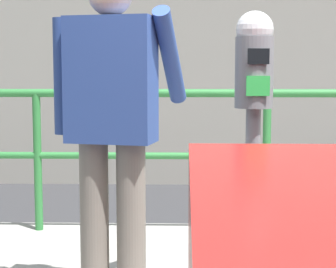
% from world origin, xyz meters
% --- Properties ---
extents(parking_meter, '(0.18, 0.19, 1.48)m').
position_xyz_m(parking_meter, '(-0.29, 0.55, 1.23)').
color(parking_meter, slate).
rests_on(parking_meter, sidewalk_curb).
extents(pedestrian_at_meter, '(0.69, 0.51, 1.70)m').
position_xyz_m(pedestrian_at_meter, '(-0.98, 0.77, 1.12)').
color(pedestrian_at_meter, slate).
rests_on(pedestrian_at_meter, sidewalk_curb).
extents(background_railing, '(24.06, 0.06, 1.07)m').
position_xyz_m(background_railing, '(0.00, 2.12, 0.90)').
color(background_railing, '#2D7A38').
rests_on(background_railing, sidewalk_curb).
extents(backdrop_wall, '(32.00, 0.50, 3.74)m').
position_xyz_m(backdrop_wall, '(0.00, 4.90, 1.87)').
color(backdrop_wall, gray).
rests_on(backdrop_wall, ground).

